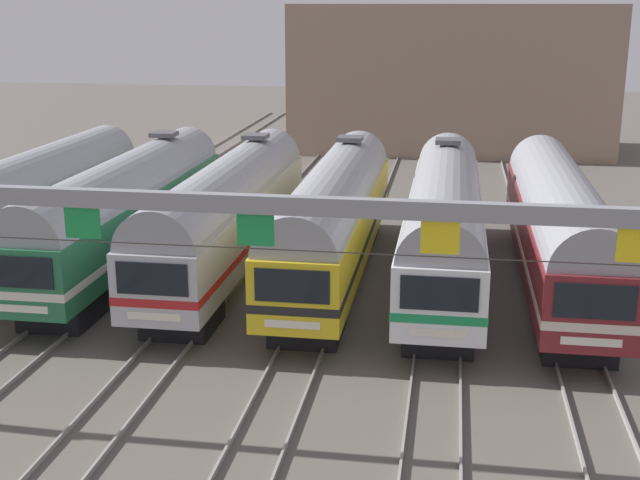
# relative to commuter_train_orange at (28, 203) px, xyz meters

# --- Properties ---
(ground_plane) EXTENTS (160.00, 160.00, 0.00)m
(ground_plane) POSITION_rel_commuter_train_orange_xyz_m (10.89, 0.01, -2.69)
(ground_plane) COLOR #5B564F
(track_bed) EXTENTS (23.28, 70.00, 0.15)m
(track_bed) POSITION_rel_commuter_train_orange_xyz_m (10.89, 17.01, -2.61)
(track_bed) COLOR gray
(track_bed) RESTS_ON ground
(commuter_train_orange) EXTENTS (2.88, 18.06, 4.77)m
(commuter_train_orange) POSITION_rel_commuter_train_orange_xyz_m (0.00, 0.00, 0.00)
(commuter_train_orange) COLOR orange
(commuter_train_orange) RESTS_ON ground
(commuter_train_green) EXTENTS (2.88, 18.06, 5.05)m
(commuter_train_green) POSITION_rel_commuter_train_orange_xyz_m (4.35, 0.00, 0.00)
(commuter_train_green) COLOR #236B42
(commuter_train_green) RESTS_ON ground
(commuter_train_stainless) EXTENTS (2.88, 18.06, 5.05)m
(commuter_train_stainless) POSITION_rel_commuter_train_orange_xyz_m (8.71, 0.00, 0.00)
(commuter_train_stainless) COLOR #B2B5BA
(commuter_train_stainless) RESTS_ON ground
(commuter_train_yellow) EXTENTS (2.88, 18.06, 5.05)m
(commuter_train_yellow) POSITION_rel_commuter_train_orange_xyz_m (13.06, 0.00, 0.00)
(commuter_train_yellow) COLOR gold
(commuter_train_yellow) RESTS_ON ground
(commuter_train_white) EXTENTS (2.88, 18.06, 5.05)m
(commuter_train_white) POSITION_rel_commuter_train_orange_xyz_m (17.42, 0.00, 0.00)
(commuter_train_white) COLOR white
(commuter_train_white) RESTS_ON ground
(commuter_train_maroon) EXTENTS (2.88, 18.06, 4.77)m
(commuter_train_maroon) POSITION_rel_commuter_train_orange_xyz_m (21.77, 0.00, 0.00)
(commuter_train_maroon) COLOR maroon
(commuter_train_maroon) RESTS_ON ground
(catenary_gantry) EXTENTS (27.01, 0.44, 6.97)m
(catenary_gantry) POSITION_rel_commuter_train_orange_xyz_m (10.89, -13.49, 2.69)
(catenary_gantry) COLOR gray
(catenary_gantry) RESTS_ON ground
(maintenance_building) EXTENTS (23.40, 10.00, 10.75)m
(maintenance_building) POSITION_rel_commuter_train_orange_xyz_m (17.29, 32.90, 2.69)
(maintenance_building) COLOR gray
(maintenance_building) RESTS_ON ground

